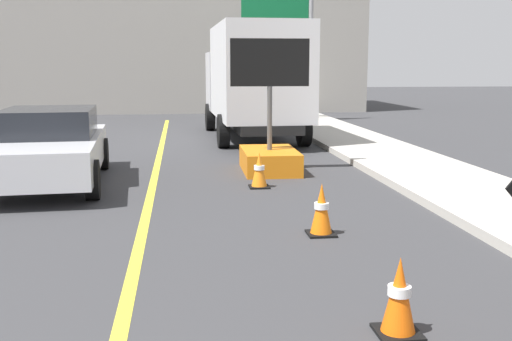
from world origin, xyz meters
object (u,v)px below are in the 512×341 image
(arrow_board_trailer, at_px, (269,148))
(pickup_car, at_px, (49,146))
(traffic_cone_mid_lane, at_px, (321,210))
(highway_guide_sign, at_px, (291,32))
(traffic_cone_near_sign, at_px, (399,297))
(traffic_cone_far_lane, at_px, (259,170))
(box_truck, at_px, (254,79))

(arrow_board_trailer, height_order, pickup_car, arrow_board_trailer)
(pickup_car, xyz_separation_m, traffic_cone_mid_lane, (4.19, -4.00, -0.36))
(highway_guide_sign, bearing_deg, arrow_board_trailer, -102.44)
(pickup_car, height_order, traffic_cone_near_sign, pickup_car)
(arrow_board_trailer, height_order, traffic_cone_mid_lane, arrow_board_trailer)
(traffic_cone_far_lane, bearing_deg, traffic_cone_mid_lane, -82.82)
(box_truck, bearing_deg, traffic_cone_mid_lane, -92.11)
(box_truck, xyz_separation_m, pickup_car, (-4.57, -6.48, -1.09))
(pickup_car, xyz_separation_m, traffic_cone_far_lane, (3.79, -0.85, -0.38))
(highway_guide_sign, bearing_deg, traffic_cone_mid_lane, -98.88)
(arrow_board_trailer, xyz_separation_m, highway_guide_sign, (2.46, 11.16, 2.94))
(box_truck, relative_size, pickup_car, 1.51)
(traffic_cone_near_sign, relative_size, traffic_cone_mid_lane, 0.97)
(arrow_board_trailer, bearing_deg, pickup_car, -169.07)
(box_truck, distance_m, traffic_cone_far_lane, 7.51)
(pickup_car, height_order, highway_guide_sign, highway_guide_sign)
(arrow_board_trailer, distance_m, traffic_cone_mid_lane, 4.82)
(traffic_cone_near_sign, bearing_deg, traffic_cone_mid_lane, 88.97)
(box_truck, bearing_deg, highway_guide_sign, 69.02)
(arrow_board_trailer, bearing_deg, traffic_cone_far_lane, -104.51)
(box_truck, relative_size, traffic_cone_near_sign, 10.80)
(box_truck, height_order, highway_guide_sign, highway_guide_sign)
(traffic_cone_mid_lane, distance_m, traffic_cone_far_lane, 3.18)
(arrow_board_trailer, xyz_separation_m, box_truck, (0.35, 5.66, 1.31))
(box_truck, relative_size, traffic_cone_far_lane, 11.08)
(pickup_car, bearing_deg, traffic_cone_mid_lane, -43.71)
(box_truck, distance_m, pickup_car, 8.00)
(arrow_board_trailer, xyz_separation_m, traffic_cone_near_sign, (-0.09, -7.77, -0.16))
(pickup_car, relative_size, traffic_cone_near_sign, 7.13)
(highway_guide_sign, height_order, traffic_cone_far_lane, highway_guide_sign)
(pickup_car, relative_size, traffic_cone_far_lane, 7.31)
(pickup_car, xyz_separation_m, traffic_cone_near_sign, (4.13, -6.96, -0.37))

